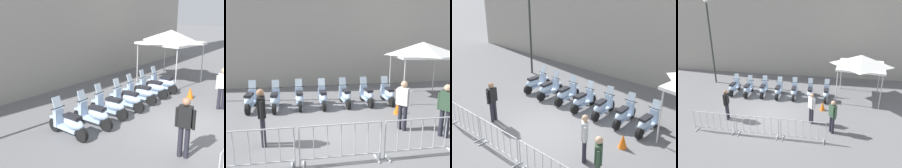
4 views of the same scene
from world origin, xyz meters
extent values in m
plane|color=slate|center=(0.00, 0.00, 0.00)|extent=(120.00, 120.00, 0.00)
cylinder|color=black|center=(-3.59, 2.77, 0.24)|extent=(0.20, 0.49, 0.48)
cylinder|color=black|center=(-3.43, 1.54, 0.24)|extent=(0.20, 0.49, 0.48)
cube|color=#A8C1E0|center=(-3.51, 2.15, 0.28)|extent=(0.39, 0.90, 0.10)
ellipsoid|color=#A8C1E0|center=(-3.47, 1.88, 0.52)|extent=(0.46, 0.88, 0.40)
cube|color=black|center=(-3.48, 1.91, 0.74)|extent=(0.35, 0.63, 0.10)
cube|color=#A8C1E0|center=(-3.56, 2.58, 0.55)|extent=(0.36, 0.18, 0.60)
cylinder|color=black|center=(-3.56, 2.58, 0.88)|extent=(0.56, 0.11, 0.04)
cube|color=silver|center=(-3.57, 2.63, 1.06)|extent=(0.34, 0.18, 0.35)
cube|color=#A8C1E0|center=(-3.59, 2.77, 0.51)|extent=(0.24, 0.34, 0.06)
cylinder|color=black|center=(-2.55, 2.81, 0.24)|extent=(0.22, 0.50, 0.48)
cylinder|color=black|center=(-2.35, 1.59, 0.24)|extent=(0.22, 0.50, 0.48)
cube|color=#A8C1E0|center=(-2.45, 2.20, 0.28)|extent=(0.42, 0.90, 0.10)
ellipsoid|color=#A8C1E0|center=(-2.41, 1.92, 0.52)|extent=(0.49, 0.89, 0.40)
cube|color=black|center=(-2.41, 1.95, 0.74)|extent=(0.37, 0.64, 0.10)
cube|color=#A8C1E0|center=(-2.52, 2.63, 0.55)|extent=(0.36, 0.19, 0.60)
cylinder|color=black|center=(-2.52, 2.63, 0.88)|extent=(0.56, 0.13, 0.04)
cube|color=silver|center=(-2.53, 2.68, 1.06)|extent=(0.34, 0.19, 0.35)
cube|color=#A8C1E0|center=(-2.55, 2.81, 0.51)|extent=(0.25, 0.35, 0.06)
cylinder|color=black|center=(-1.54, 3.07, 0.24)|extent=(0.23, 0.50, 0.48)
cylinder|color=black|center=(-1.31, 1.85, 0.24)|extent=(0.23, 0.50, 0.48)
cube|color=#A8C1E0|center=(-1.43, 2.46, 0.28)|extent=(0.44, 0.90, 0.10)
ellipsoid|color=#A8C1E0|center=(-1.37, 2.19, 0.52)|extent=(0.51, 0.89, 0.40)
cube|color=black|center=(-1.38, 2.22, 0.74)|extent=(0.39, 0.64, 0.10)
cube|color=#A8C1E0|center=(-1.51, 2.89, 0.55)|extent=(0.36, 0.20, 0.60)
cylinder|color=black|center=(-1.51, 2.89, 0.88)|extent=(0.56, 0.14, 0.04)
cube|color=silver|center=(-1.52, 2.94, 1.06)|extent=(0.34, 0.20, 0.35)
cube|color=#A8C1E0|center=(-1.54, 3.07, 0.51)|extent=(0.26, 0.35, 0.06)
cylinder|color=black|center=(-0.47, 3.17, 0.24)|extent=(0.21, 0.50, 0.48)
cylinder|color=black|center=(-0.29, 1.94, 0.24)|extent=(0.21, 0.50, 0.48)
cube|color=#A8C1E0|center=(-0.38, 2.56, 0.28)|extent=(0.40, 0.90, 0.10)
ellipsoid|color=#A8C1E0|center=(-0.34, 2.28, 0.52)|extent=(0.48, 0.88, 0.40)
cube|color=black|center=(-0.34, 2.31, 0.74)|extent=(0.36, 0.63, 0.10)
cube|color=#A8C1E0|center=(-0.44, 2.99, 0.55)|extent=(0.36, 0.19, 0.60)
cylinder|color=black|center=(-0.44, 2.99, 0.88)|extent=(0.56, 0.12, 0.04)
cube|color=silver|center=(-0.45, 3.03, 1.06)|extent=(0.34, 0.18, 0.35)
cube|color=#A8C1E0|center=(-0.47, 3.17, 0.51)|extent=(0.24, 0.35, 0.06)
cylinder|color=black|center=(0.53, 3.37, 0.24)|extent=(0.23, 0.50, 0.48)
cylinder|color=black|center=(0.78, 2.16, 0.24)|extent=(0.23, 0.50, 0.48)
cube|color=#A8C1E0|center=(0.66, 2.77, 0.28)|extent=(0.45, 0.91, 0.10)
ellipsoid|color=#A8C1E0|center=(0.71, 2.49, 0.52)|extent=(0.52, 0.90, 0.40)
cube|color=black|center=(0.71, 2.52, 0.74)|extent=(0.40, 0.64, 0.10)
cube|color=#A8C1E0|center=(0.57, 3.19, 0.55)|extent=(0.36, 0.21, 0.60)
cylinder|color=black|center=(0.57, 3.19, 0.88)|extent=(0.56, 0.15, 0.04)
cube|color=silver|center=(0.56, 3.24, 1.06)|extent=(0.34, 0.20, 0.35)
cube|color=#A8C1E0|center=(0.53, 3.37, 0.51)|extent=(0.26, 0.35, 0.06)
cylinder|color=black|center=(1.58, 3.54, 0.24)|extent=(0.23, 0.50, 0.48)
cylinder|color=black|center=(1.81, 2.32, 0.24)|extent=(0.23, 0.50, 0.48)
cube|color=#A8C1E0|center=(1.70, 2.93, 0.28)|extent=(0.44, 0.91, 0.10)
ellipsoid|color=#A8C1E0|center=(1.75, 2.66, 0.52)|extent=(0.51, 0.89, 0.40)
cube|color=black|center=(1.74, 2.69, 0.74)|extent=(0.39, 0.64, 0.10)
cube|color=#A8C1E0|center=(1.61, 3.36, 0.55)|extent=(0.36, 0.20, 0.60)
cylinder|color=black|center=(1.61, 3.36, 0.88)|extent=(0.56, 0.14, 0.04)
cube|color=silver|center=(1.60, 3.40, 1.06)|extent=(0.34, 0.20, 0.35)
cube|color=#A8C1E0|center=(1.58, 3.54, 0.51)|extent=(0.26, 0.35, 0.06)
cylinder|color=black|center=(2.67, 3.70, 0.24)|extent=(0.19, 0.49, 0.48)
cylinder|color=black|center=(2.81, 2.47, 0.24)|extent=(0.19, 0.49, 0.48)
cube|color=#A8C1E0|center=(2.74, 3.08, 0.28)|extent=(0.38, 0.89, 0.10)
ellipsoid|color=#A8C1E0|center=(2.77, 2.81, 0.52)|extent=(0.45, 0.88, 0.40)
cube|color=black|center=(2.76, 2.84, 0.74)|extent=(0.35, 0.63, 0.10)
cube|color=#A8C1E0|center=(2.69, 3.51, 0.55)|extent=(0.35, 0.18, 0.60)
cylinder|color=black|center=(2.69, 3.51, 0.88)|extent=(0.56, 0.10, 0.04)
cube|color=silver|center=(2.68, 3.56, 1.06)|extent=(0.33, 0.17, 0.35)
cube|color=#A8C1E0|center=(2.67, 3.70, 0.51)|extent=(0.23, 0.34, 0.06)
cube|color=#B2B5B7|center=(-2.82, -2.56, 0.02)|extent=(0.10, 0.44, 0.04)
cube|color=#B2B5B7|center=(-0.92, -2.28, 0.02)|extent=(0.10, 0.44, 0.04)
cylinder|color=#B2B5B7|center=(-0.84, -2.27, 0.53)|extent=(0.04, 0.04, 1.05)
cylinder|color=#B2B5B7|center=(-1.87, -2.42, 1.05)|extent=(2.07, 0.34, 0.04)
cylinder|color=#B2B5B7|center=(-1.87, -2.42, 0.18)|extent=(2.07, 0.34, 0.04)
cylinder|color=#B2B5B7|center=(-2.56, -2.52, 0.61)|extent=(0.02, 0.02, 0.87)
cylinder|color=#B2B5B7|center=(-2.22, -2.47, 0.61)|extent=(0.02, 0.02, 0.87)
cylinder|color=#B2B5B7|center=(-1.87, -2.42, 0.61)|extent=(0.02, 0.02, 0.87)
cylinder|color=#B2B5B7|center=(-1.53, -2.37, 0.61)|extent=(0.02, 0.02, 0.87)
cylinder|color=#B2B5B7|center=(-1.19, -2.32, 0.61)|extent=(0.02, 0.02, 0.87)
cube|color=#B2B5B7|center=(-0.64, -2.24, 0.02)|extent=(0.10, 0.44, 0.04)
cube|color=#B2B5B7|center=(1.26, -1.96, 0.02)|extent=(0.10, 0.44, 0.04)
cylinder|color=#B2B5B7|center=(-0.72, -2.25, 0.53)|extent=(0.04, 0.04, 1.05)
cylinder|color=#B2B5B7|center=(1.34, -1.95, 0.53)|extent=(0.04, 0.04, 1.05)
cylinder|color=#B2B5B7|center=(0.31, -2.10, 1.05)|extent=(2.07, 0.34, 0.04)
cylinder|color=#B2B5B7|center=(0.31, -2.10, 0.18)|extent=(2.07, 0.34, 0.04)
cylinder|color=#B2B5B7|center=(-0.38, -2.20, 0.61)|extent=(0.02, 0.02, 0.87)
cylinder|color=#B2B5B7|center=(-0.04, -2.15, 0.61)|extent=(0.02, 0.02, 0.87)
cylinder|color=#B2B5B7|center=(0.31, -2.10, 0.61)|extent=(0.02, 0.02, 0.87)
cylinder|color=#B2B5B7|center=(0.65, -2.05, 0.61)|extent=(0.02, 0.02, 0.87)
cylinder|color=#B2B5B7|center=(1.00, -2.00, 0.61)|extent=(0.02, 0.02, 0.87)
cube|color=#B2B5B7|center=(1.54, -1.92, 0.02)|extent=(0.10, 0.44, 0.04)
cylinder|color=#B2B5B7|center=(1.46, -1.93, 0.53)|extent=(0.04, 0.04, 1.05)
cylinder|color=#B2B5B7|center=(2.49, -1.78, 1.05)|extent=(2.07, 0.34, 0.04)
cylinder|color=#B2B5B7|center=(1.80, -1.88, 0.61)|extent=(0.02, 0.02, 0.87)
cylinder|color=#B2B5B7|center=(2.15, -1.83, 0.61)|extent=(0.02, 0.02, 0.87)
cylinder|color=#B2B5B7|center=(2.49, -1.78, 0.61)|extent=(0.02, 0.02, 0.87)
cylinder|color=#2D332D|center=(-6.01, 3.49, 2.96)|extent=(0.12, 0.12, 5.91)
cylinder|color=#23232D|center=(-1.93, -1.21, 0.45)|extent=(0.14, 0.14, 0.90)
cylinder|color=#23232D|center=(-1.98, -1.04, 0.45)|extent=(0.14, 0.14, 0.90)
cube|color=black|center=(-1.95, -1.13, 1.20)|extent=(0.32, 0.41, 0.60)
sphere|color=#9E7051|center=(-1.95, -1.13, 1.62)|extent=(0.22, 0.22, 0.22)
cylinder|color=black|center=(-1.88, -1.35, 1.15)|extent=(0.09, 0.09, 0.55)
cylinder|color=black|center=(-2.02, -0.91, 1.15)|extent=(0.09, 0.09, 0.55)
cube|color=#2D4733|center=(3.66, -0.67, 1.20)|extent=(0.41, 0.41, 0.60)
sphere|color=tan|center=(3.66, -0.67, 1.62)|extent=(0.22, 0.22, 0.22)
cylinder|color=#2D4733|center=(3.50, -0.50, 1.15)|extent=(0.09, 0.09, 0.55)
cylinder|color=#2D4733|center=(3.81, -0.84, 1.15)|extent=(0.09, 0.09, 0.55)
cylinder|color=#23232D|center=(2.42, -0.04, 0.45)|extent=(0.14, 0.14, 0.90)
cylinder|color=#23232D|center=(2.55, -0.16, 0.45)|extent=(0.14, 0.14, 0.90)
cube|color=silver|center=(2.49, -0.10, 1.20)|extent=(0.41, 0.41, 0.60)
sphere|color=tan|center=(2.49, -0.10, 1.62)|extent=(0.22, 0.22, 0.22)
cylinder|color=silver|center=(2.32, 0.06, 1.15)|extent=(0.09, 0.09, 0.55)
cylinder|color=silver|center=(2.65, -0.26, 1.15)|extent=(0.09, 0.09, 0.55)
cylinder|color=silver|center=(3.41, 2.71, 1.08)|extent=(0.06, 0.06, 2.15)
cone|color=orange|center=(2.80, 1.50, 0.28)|extent=(0.32, 0.32, 0.55)
camera|label=1|loc=(-8.08, -4.71, 3.95)|focal=43.88mm
camera|label=2|loc=(0.11, -7.18, 3.17)|focal=35.22mm
camera|label=3|loc=(8.38, -5.83, 6.06)|focal=47.11mm
camera|label=4|loc=(4.68, -10.31, 6.30)|focal=35.85mm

